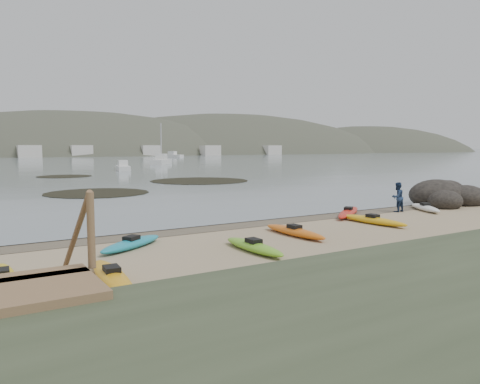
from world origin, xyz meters
TOP-DOWN VIEW (x-y plane):
  - ground at (0.00, 0.00)m, footprint 600.00×600.00m
  - wet_sand at (0.00, -0.30)m, footprint 60.00×60.00m
  - stairs at (-11.00, -11.62)m, footprint 1.50×2.70m
  - kayaks at (-0.53, -3.79)m, footprint 23.53×9.19m
  - person_east at (9.53, -1.41)m, footprint 0.82×0.64m
  - rock_cluster at (15.01, -0.67)m, footprint 5.46×4.05m
  - kelp_mats at (4.56, 25.82)m, footprint 21.81×29.57m
  - moored_boats at (2.14, 81.49)m, footprint 86.50×78.90m
  - far_hills at (39.38, 193.97)m, footprint 550.00×135.00m
  - far_town at (6.00, 145.00)m, footprint 199.00×5.00m

SIDE VIEW (x-z plane):
  - far_hills at x=39.38m, z-range -55.93..24.07m
  - ground at x=0.00m, z-range 0.00..0.00m
  - wet_sand at x=0.00m, z-range 0.00..0.00m
  - kelp_mats at x=4.56m, z-range 0.01..0.05m
  - kayaks at x=-0.53m, z-range 0.00..0.34m
  - rock_cluster at x=15.01m, z-range -0.71..1.23m
  - moored_boats at x=2.14m, z-range -0.09..1.23m
  - person_east at x=9.53m, z-range 0.00..1.67m
  - stairs at x=-11.00m, z-range 0.00..2.10m
  - far_town at x=6.00m, z-range 0.00..4.00m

